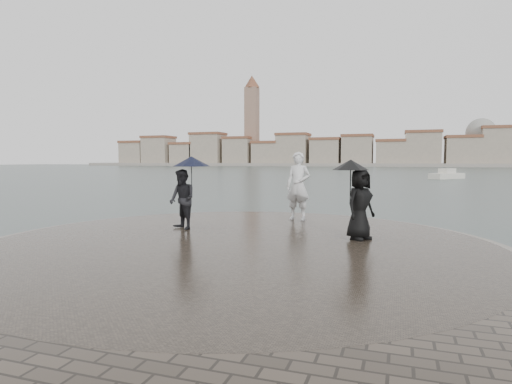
% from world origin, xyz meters
% --- Properties ---
extents(ground, '(400.00, 400.00, 0.00)m').
position_xyz_m(ground, '(0.00, 0.00, 0.00)').
color(ground, '#2B3835').
rests_on(ground, ground).
extents(kerb_ring, '(12.50, 12.50, 0.32)m').
position_xyz_m(kerb_ring, '(0.00, 3.50, 0.16)').
color(kerb_ring, gray).
rests_on(kerb_ring, ground).
extents(quay_tip, '(11.90, 11.90, 0.36)m').
position_xyz_m(quay_tip, '(0.00, 3.50, 0.18)').
color(quay_tip, '#2D261E').
rests_on(quay_tip, ground).
extents(statue, '(0.88, 0.65, 2.20)m').
position_xyz_m(statue, '(0.51, 7.54, 1.46)').
color(statue, silver).
rests_on(statue, quay_tip).
extents(visitor_left, '(1.29, 1.11, 2.04)m').
position_xyz_m(visitor_left, '(-2.08, 4.73, 1.48)').
color(visitor_left, black).
rests_on(visitor_left, quay_tip).
extents(visitor_right, '(1.17, 1.06, 1.95)m').
position_xyz_m(visitor_right, '(2.65, 4.71, 1.43)').
color(visitor_right, black).
rests_on(visitor_right, quay_tip).
extents(far_skyline, '(260.00, 20.00, 37.00)m').
position_xyz_m(far_skyline, '(-6.29, 160.71, 5.61)').
color(far_skyline, gray).
rests_on(far_skyline, ground).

